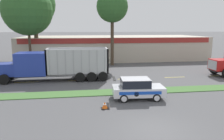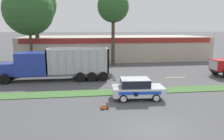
% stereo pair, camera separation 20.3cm
% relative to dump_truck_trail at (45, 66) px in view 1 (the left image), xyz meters
% --- Properties ---
extents(ground_plane, '(600.00, 600.00, 0.00)m').
position_rel_dump_truck_trail_xyz_m(ground_plane, '(7.75, -12.77, -1.59)').
color(ground_plane, '#515154').
extents(grass_verge, '(120.00, 1.80, 0.06)m').
position_rel_dump_truck_trail_xyz_m(grass_verge, '(7.75, -5.40, -1.56)').
color(grass_verge, '#477538').
rests_on(grass_verge, ground_plane).
extents(centre_line_2, '(2.40, 0.14, 0.01)m').
position_rel_dump_truck_trail_xyz_m(centre_line_2, '(-1.86, -0.50, -1.58)').
color(centre_line_2, yellow).
rests_on(centre_line_2, ground_plane).
extents(centre_line_3, '(2.40, 0.14, 0.01)m').
position_rel_dump_truck_trail_xyz_m(centre_line_3, '(3.54, -0.50, -1.58)').
color(centre_line_3, yellow).
rests_on(centre_line_3, ground_plane).
extents(centre_line_4, '(2.40, 0.14, 0.01)m').
position_rel_dump_truck_trail_xyz_m(centre_line_4, '(8.94, -0.50, -1.58)').
color(centre_line_4, yellow).
rests_on(centre_line_4, ground_plane).
extents(centre_line_5, '(2.40, 0.14, 0.01)m').
position_rel_dump_truck_trail_xyz_m(centre_line_5, '(14.34, -0.50, -1.58)').
color(centre_line_5, yellow).
rests_on(centre_line_5, ground_plane).
extents(centre_line_6, '(2.40, 0.14, 0.01)m').
position_rel_dump_truck_trail_xyz_m(centre_line_6, '(19.74, -0.50, -1.58)').
color(centre_line_6, yellow).
rests_on(centre_line_6, ground_plane).
extents(dump_truck_trail, '(11.52, 2.67, 3.40)m').
position_rel_dump_truck_trail_xyz_m(dump_truck_trail, '(0.00, 0.00, 0.00)').
color(dump_truck_trail, black).
rests_on(dump_truck_trail, ground_plane).
extents(rally_car, '(4.14, 2.20, 1.67)m').
position_rel_dump_truck_trail_xyz_m(rally_car, '(8.15, -7.30, -0.75)').
color(rally_car, silver).
rests_on(rally_car, ground_plane).
extents(traffic_cone, '(0.51, 0.51, 0.48)m').
position_rel_dump_truck_trail_xyz_m(traffic_cone, '(5.37, -9.13, -1.35)').
color(traffic_cone, black).
rests_on(traffic_cone, ground_plane).
extents(store_building_backdrop, '(31.89, 12.10, 4.02)m').
position_rel_dump_truck_trail_xyz_m(store_building_backdrop, '(9.72, 16.38, 0.43)').
color(store_building_backdrop, '#BCB29E').
rests_on(store_building_backdrop, ground_plane).
extents(tree_behind_left, '(6.99, 6.99, 13.19)m').
position_rel_dump_truck_trail_xyz_m(tree_behind_left, '(-3.41, 9.35, 7.06)').
color(tree_behind_left, '#473828').
rests_on(tree_behind_left, ground_plane).
extents(tree_behind_centre, '(4.55, 4.55, 11.94)m').
position_rel_dump_truck_trail_xyz_m(tree_behind_centre, '(8.47, 8.70, 7.34)').
color(tree_behind_centre, '#473828').
rests_on(tree_behind_centre, ground_plane).
extents(tree_behind_right, '(6.15, 6.15, 13.54)m').
position_rel_dump_truck_trail_xyz_m(tree_behind_right, '(-2.76, 10.99, 7.92)').
color(tree_behind_right, '#473828').
rests_on(tree_behind_right, ground_plane).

